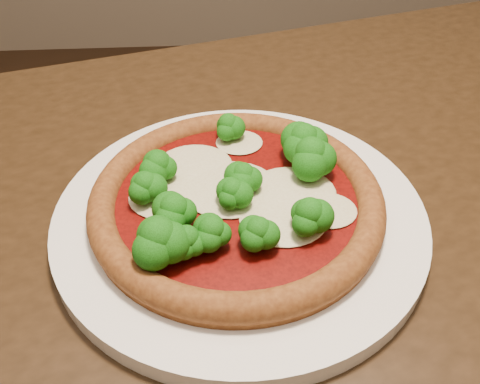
{
  "coord_description": "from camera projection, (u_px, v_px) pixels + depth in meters",
  "views": [
    {
      "loc": [
        0.05,
        -0.3,
        1.1
      ],
      "look_at": [
        0.07,
        0.05,
        0.79
      ],
      "focal_mm": 40.0,
      "sensor_mm": 36.0,
      "label": 1
    }
  ],
  "objects": [
    {
      "name": "dining_table",
      "position": [
        292.0,
        295.0,
        0.56
      ],
      "size": [
        1.35,
        1.09,
        0.75
      ],
      "rotation": [
        0.0,
        0.0,
        0.27
      ],
      "color": "black",
      "rests_on": "floor"
    },
    {
      "name": "plate",
      "position": [
        240.0,
        217.0,
        0.5
      ],
      "size": [
        0.34,
        0.34,
        0.02
      ],
      "primitive_type": "cylinder",
      "color": "white",
      "rests_on": "dining_table"
    },
    {
      "name": "pizza",
      "position": [
        236.0,
        198.0,
        0.48
      ],
      "size": [
        0.27,
        0.27,
        0.06
      ],
      "rotation": [
        0.0,
        0.0,
        -0.21
      ],
      "color": "brown",
      "rests_on": "plate"
    }
  ]
}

